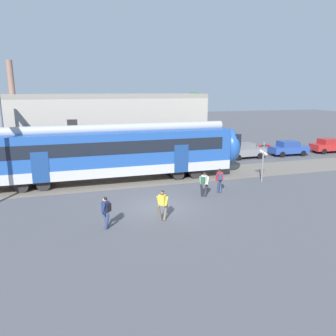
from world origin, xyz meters
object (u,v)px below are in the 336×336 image
at_px(crossing_signal, 263,156).
at_px(parked_car_grey, 245,151).
at_px(pedestrian_navy, 106,210).
at_px(pedestrian_white, 204,182).
at_px(pedestrian_red, 220,179).
at_px(parked_car_red, 329,145).
at_px(pedestrian_yellow, 163,203).
at_px(parked_car_blue, 288,148).

bearing_deg(crossing_signal, parked_car_grey, 68.44).
height_order(pedestrian_navy, crossing_signal, crossing_signal).
height_order(pedestrian_white, crossing_signal, crossing_signal).
relative_size(pedestrian_navy, parked_car_grey, 0.41).
height_order(pedestrian_red, crossing_signal, crossing_signal).
distance_m(parked_car_red, crossing_signal, 16.04).
xyz_separation_m(pedestrian_yellow, crossing_signal, (9.28, 5.05, 1.02)).
xyz_separation_m(pedestrian_red, parked_car_red, (18.02, 9.77, -0.21)).
height_order(parked_car_grey, parked_car_blue, same).
xyz_separation_m(parked_car_grey, parked_car_blue, (5.17, -0.06, 0.00)).
bearing_deg(pedestrian_white, crossing_signal, 19.88).
distance_m(pedestrian_navy, pedestrian_yellow, 2.98).
xyz_separation_m(pedestrian_navy, pedestrian_white, (6.62, 3.25, 0.00)).
distance_m(pedestrian_red, crossing_signal, 4.69).
bearing_deg(pedestrian_yellow, crossing_signal, 28.54).
bearing_deg(parked_car_grey, pedestrian_red, -127.70).
bearing_deg(parked_car_blue, pedestrian_yellow, -143.37).
bearing_deg(crossing_signal, pedestrian_yellow, -151.46).
relative_size(pedestrian_yellow, pedestrian_red, 1.00).
xyz_separation_m(pedestrian_red, parked_car_blue, (12.68, 9.66, -0.21)).
xyz_separation_m(parked_car_grey, parked_car_red, (10.51, 0.05, 0.00)).
bearing_deg(parked_car_red, parked_car_blue, -178.82).
height_order(pedestrian_white, parked_car_grey, pedestrian_white).
xyz_separation_m(pedestrian_white, parked_car_red, (19.36, 10.23, -0.21)).
relative_size(pedestrian_navy, parked_car_blue, 0.41).
relative_size(pedestrian_red, parked_car_blue, 0.41).
relative_size(pedestrian_yellow, crossing_signal, 0.56).
height_order(pedestrian_navy, parked_car_red, pedestrian_navy).
xyz_separation_m(pedestrian_white, crossing_signal, (5.63, 2.04, 1.02)).
relative_size(parked_car_grey, parked_car_blue, 1.00).
distance_m(pedestrian_yellow, parked_car_blue, 22.01).
bearing_deg(parked_car_blue, parked_car_grey, 179.35).
relative_size(pedestrian_yellow, parked_car_red, 0.41).
height_order(pedestrian_yellow, pedestrian_white, same).
relative_size(pedestrian_red, parked_car_red, 0.41).
bearing_deg(pedestrian_navy, pedestrian_red, 25.00).
height_order(pedestrian_white, parked_car_blue, pedestrian_white).
bearing_deg(parked_car_grey, parked_car_blue, -0.65).
height_order(parked_car_blue, crossing_signal, crossing_signal).
relative_size(pedestrian_yellow, pedestrian_white, 1.00).
xyz_separation_m(pedestrian_navy, parked_car_red, (25.98, 13.48, -0.21)).
relative_size(pedestrian_red, parked_car_grey, 0.41).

